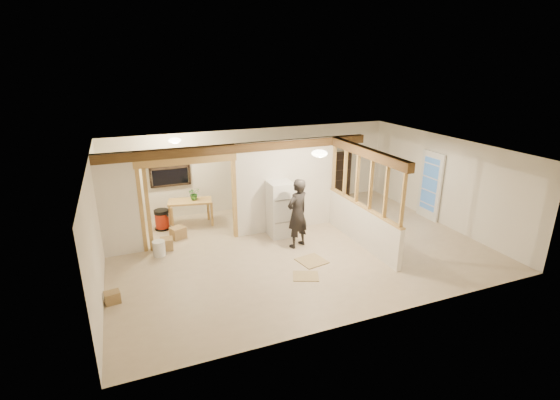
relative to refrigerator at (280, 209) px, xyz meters
name	(u,v)px	position (x,y,z in m)	size (l,w,h in m)	color
floor	(297,247)	(0.11, -0.84, -0.75)	(9.00, 6.50, 0.01)	beige
ceiling	(298,149)	(0.11, -0.84, 1.76)	(9.00, 6.50, 0.01)	white
wall_back	(255,169)	(0.11, 2.41, 0.51)	(9.00, 0.01, 2.50)	white
wall_front	(374,257)	(0.11, -4.09, 0.51)	(9.00, 0.01, 2.50)	white
wall_left	(96,227)	(-4.39, -0.84, 0.51)	(0.01, 6.50, 2.50)	white
wall_right	(443,181)	(4.61, -0.84, 0.51)	(0.01, 6.50, 2.50)	white
partition_left_stub	(118,205)	(-3.94, 0.36, 0.51)	(0.90, 0.12, 2.50)	silver
partition_center	(286,186)	(0.31, 0.36, 0.51)	(2.80, 0.12, 2.50)	silver
doorway_frame	(190,203)	(-2.29, 0.36, 0.36)	(2.46, 0.14, 2.20)	tan
header_beam_back	(242,148)	(-0.89, 0.36, 1.64)	(7.00, 0.18, 0.22)	brown
header_beam_right	(366,152)	(1.71, -1.24, 1.64)	(0.18, 3.30, 0.22)	brown
pony_wall	(361,225)	(1.71, -1.24, -0.24)	(0.12, 3.20, 1.00)	silver
stud_partition	(364,181)	(1.71, -1.24, 0.92)	(0.14, 3.20, 1.32)	tan
window_back	(170,168)	(-2.49, 2.33, 0.81)	(1.12, 0.10, 1.10)	black
french_door	(430,186)	(4.53, -0.44, 0.26)	(0.12, 0.86, 2.00)	white
ceiling_dome_main	(319,153)	(0.41, -1.34, 1.74)	(0.36, 0.36, 0.16)	#FFEABF
ceiling_dome_util	(175,140)	(-2.39, 1.46, 1.74)	(0.32, 0.32, 0.14)	#FFEABF
hanging_bulb	(200,156)	(-1.89, 0.76, 1.44)	(0.07, 0.07, 0.07)	#FFD88C
refrigerator	(280,209)	(0.00, 0.00, 0.00)	(0.61, 0.59, 1.49)	white
woman	(297,213)	(0.14, -0.79, 0.14)	(0.65, 0.42, 1.77)	black
work_table	(191,213)	(-2.10, 1.56, -0.37)	(1.19, 0.60, 0.75)	tan
potted_plant	(194,193)	(-1.97, 1.59, 0.19)	(0.32, 0.28, 0.36)	#2B6930
shop_vac	(162,219)	(-2.89, 1.60, -0.46)	(0.44, 0.44, 0.57)	maroon
bookshelf	(339,176)	(3.00, 2.21, 0.04)	(0.78, 0.26, 1.56)	black
bucket	(159,248)	(-3.15, -0.06, -0.56)	(0.30, 0.30, 0.37)	white
box_util_a	(178,233)	(-2.58, 0.81, -0.59)	(0.36, 0.31, 0.31)	#9D7B4C
box_util_b	(167,244)	(-2.94, 0.24, -0.60)	(0.31, 0.31, 0.29)	#9D7B4C
box_front	(112,297)	(-4.22, -1.80, -0.63)	(0.28, 0.23, 0.23)	#9D7B4C
floor_panel_near	(312,261)	(0.12, -1.69, -0.73)	(0.59, 0.59, 0.02)	tan
floor_panel_far	(306,276)	(-0.31, -2.27, -0.73)	(0.55, 0.44, 0.02)	tan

